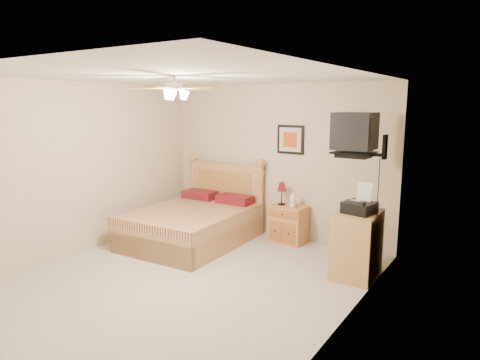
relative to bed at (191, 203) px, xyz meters
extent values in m
plane|color=#A7A197|center=(0.89, -1.12, -0.65)|extent=(4.50, 4.50, 0.00)
cube|color=white|center=(0.89, -1.12, 1.85)|extent=(4.00, 4.50, 0.04)
cube|color=#CAB495|center=(0.89, 1.13, 0.60)|extent=(4.00, 0.04, 2.50)
cube|color=#CAB495|center=(0.89, -3.37, 0.60)|extent=(4.00, 0.04, 2.50)
cube|color=#CAB495|center=(-1.11, -1.12, 0.60)|extent=(0.04, 4.50, 2.50)
cube|color=#CAB495|center=(2.89, -1.12, 0.60)|extent=(0.04, 4.50, 2.50)
cube|color=#AE6639|center=(1.27, 0.88, -0.35)|extent=(0.54, 0.41, 0.58)
imported|color=white|center=(1.34, 0.87, 0.07)|extent=(0.13, 0.13, 0.26)
cube|color=black|center=(1.16, 1.11, 0.97)|extent=(0.46, 0.04, 0.46)
cube|color=tan|center=(2.62, 0.12, -0.22)|extent=(0.52, 0.73, 0.84)
imported|color=tan|center=(2.58, 0.36, 0.21)|extent=(0.28, 0.32, 0.03)
imported|color=tan|center=(2.58, 0.37, 0.24)|extent=(0.27, 0.32, 0.02)
camera|label=1|loc=(4.22, -5.06, 1.55)|focal=32.00mm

